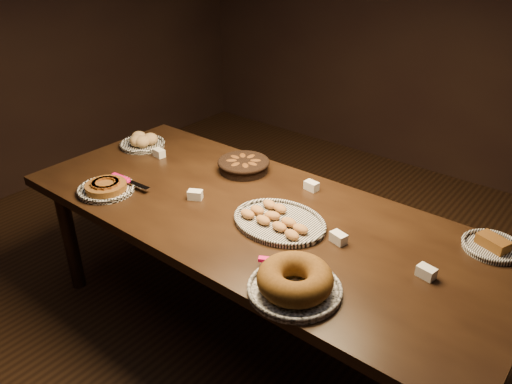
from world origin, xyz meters
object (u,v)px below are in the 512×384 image
Objects in this scene: madeleine_platter at (278,221)px; bundt_cake_plate at (295,282)px; buffet_table at (256,225)px; apple_tart_plate at (107,188)px.

bundt_cake_plate is at bearing -32.40° from madeleine_platter.
madeleine_platter is at bearing -8.95° from buffet_table.
buffet_table is 0.18m from madeleine_platter.
apple_tart_plate reaches higher than buffet_table.
bundt_cake_plate is at bearing -15.85° from apple_tart_plate.
bundt_cake_plate reaches higher than apple_tart_plate.
bundt_cake_plate is (1.19, -0.04, 0.03)m from apple_tart_plate.
buffet_table is 7.34× the size of apple_tart_plate.
buffet_table is 5.45× the size of madeleine_platter.
madeleine_platter is 0.47m from bundt_cake_plate.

